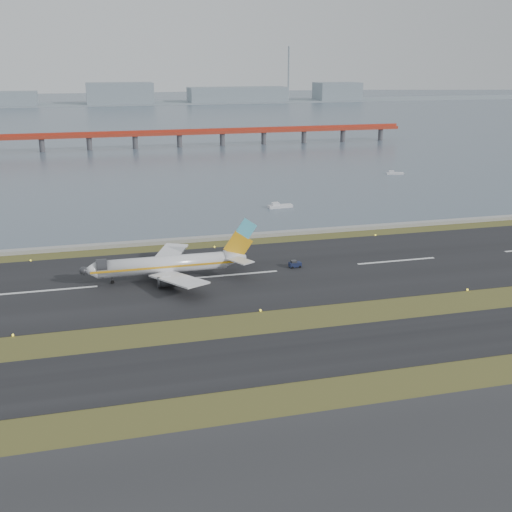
{
  "coord_description": "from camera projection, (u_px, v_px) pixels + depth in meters",
  "views": [
    {
      "loc": [
        -30.25,
        -103.13,
        46.59
      ],
      "look_at": [
        2.95,
        22.0,
        6.65
      ],
      "focal_mm": 45.0,
      "sensor_mm": 36.0,
      "label": 1
    }
  ],
  "objects": [
    {
      "name": "seawall",
      "position": [
        209.0,
        238.0,
        171.67
      ],
      "size": [
        1000.0,
        2.5,
        1.0
      ],
      "primitive_type": "cube",
      "color": "#969690",
      "rests_on": "ground"
    },
    {
      "name": "airliner",
      "position": [
        170.0,
        264.0,
        140.43
      ],
      "size": [
        38.52,
        32.89,
        12.8
      ],
      "color": "white",
      "rests_on": "ground"
    },
    {
      "name": "runway_strip",
      "position": [
        234.0,
        275.0,
        144.09
      ],
      "size": [
        1000.0,
        45.0,
        0.1
      ],
      "primitive_type": "cube",
      "color": "black",
      "rests_on": "ground"
    },
    {
      "name": "ground",
      "position": [
        271.0,
        327.0,
        116.4
      ],
      "size": [
        1000.0,
        1000.0,
        0.0
      ],
      "primitive_type": "plane",
      "color": "#364518",
      "rests_on": "ground"
    },
    {
      "name": "pushback_tug",
      "position": [
        295.0,
        264.0,
        149.0
      ],
      "size": [
        2.85,
        1.79,
        1.77
      ],
      "rotation": [
        0.0,
        0.0,
        0.06
      ],
      "color": "#151D3B",
      "rests_on": "ground"
    },
    {
      "name": "red_pier",
      "position": [
        179.0,
        134.0,
        350.05
      ],
      "size": [
        260.0,
        5.0,
        10.2
      ],
      "color": "#AA301D",
      "rests_on": "ground"
    },
    {
      "name": "taxiway_strip",
      "position": [
        292.0,
        355.0,
        105.3
      ],
      "size": [
        1000.0,
        18.0,
        0.1
      ],
      "primitive_type": "cube",
      "color": "black",
      "rests_on": "ground"
    },
    {
      "name": "workboat_near",
      "position": [
        279.0,
        206.0,
        208.84
      ],
      "size": [
        8.15,
        2.99,
        1.95
      ],
      "rotation": [
        0.0,
        0.0,
        0.06
      ],
      "color": "silver",
      "rests_on": "ground"
    },
    {
      "name": "workboat_far",
      "position": [
        395.0,
        173.0,
        268.84
      ],
      "size": [
        7.34,
        4.17,
        1.7
      ],
      "rotation": [
        0.0,
        0.0,
        -0.3
      ],
      "color": "silver",
      "rests_on": "ground"
    },
    {
      "name": "far_shoreline",
      "position": [
        123.0,
        98.0,
        690.58
      ],
      "size": [
        1400.0,
        80.0,
        60.5
      ],
      "color": "gray",
      "rests_on": "ground"
    },
    {
      "name": "bay_water",
      "position": [
        120.0,
        116.0,
        541.26
      ],
      "size": [
        1400.0,
        800.0,
        1.3
      ],
      "primitive_type": "cube",
      "color": "#4C5C6D",
      "rests_on": "ground"
    }
  ]
}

